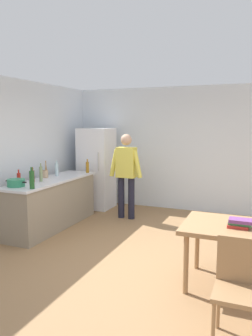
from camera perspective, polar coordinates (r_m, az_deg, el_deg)
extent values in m
plane|color=#936D47|center=(4.81, 2.23, -15.67)|extent=(14.00, 14.00, 0.00)
cube|color=silver|center=(7.33, 10.41, 3.25)|extent=(6.40, 0.12, 2.70)
cube|color=silver|center=(6.01, -20.96, 1.88)|extent=(0.12, 5.60, 2.70)
cube|color=gray|center=(6.25, -12.70, -6.15)|extent=(0.60, 2.12, 0.86)
cube|color=silver|center=(6.15, -12.83, -2.08)|extent=(0.64, 2.20, 0.04)
cube|color=white|center=(7.45, -5.11, -0.06)|extent=(0.70, 0.64, 1.80)
cylinder|color=#B2B2B7|center=(7.03, -4.82, 1.11)|extent=(0.02, 0.02, 0.40)
cylinder|color=#1E1E2D|center=(6.69, -0.83, -5.11)|extent=(0.13, 0.13, 0.84)
cylinder|color=#1E1E2D|center=(6.61, 0.93, -5.27)|extent=(0.13, 0.13, 0.84)
cube|color=#D8CC4C|center=(6.53, 0.04, 0.98)|extent=(0.38, 0.22, 0.60)
sphere|color=tan|center=(6.49, 0.05, 4.93)|extent=(0.22, 0.22, 0.22)
cylinder|color=#D8CC4C|center=(6.59, -2.10, 0.87)|extent=(0.20, 0.09, 0.55)
cylinder|color=#D8CC4C|center=(6.40, 1.98, 0.66)|extent=(0.20, 0.09, 0.55)
cube|color=#9E754C|center=(4.03, 20.05, -9.89)|extent=(1.40, 0.90, 0.05)
cylinder|color=#9E754C|center=(3.90, 10.35, -16.03)|extent=(0.06, 0.06, 0.70)
cylinder|color=#9E754C|center=(4.54, 12.25, -12.58)|extent=(0.06, 0.06, 0.70)
cylinder|color=#9E754C|center=(3.13, 14.86, -25.20)|extent=(0.04, 0.04, 0.45)
cylinder|color=#9E754C|center=(3.44, 15.72, -22.00)|extent=(0.04, 0.04, 0.45)
cube|color=#9E754C|center=(3.15, 18.94, -19.98)|extent=(0.42, 0.42, 0.04)
cube|color=#9E754C|center=(3.23, 19.35, -14.81)|extent=(0.42, 0.04, 0.42)
cylinder|color=#2D845B|center=(5.59, -18.52, -2.45)|extent=(0.28, 0.28, 0.12)
cube|color=black|center=(5.70, -19.83, -2.11)|extent=(0.06, 0.03, 0.02)
cube|color=black|center=(5.48, -17.19, -2.38)|extent=(0.06, 0.03, 0.02)
cylinder|color=tan|center=(6.34, -13.82, -1.00)|extent=(0.11, 0.11, 0.14)
cylinder|color=olive|center=(6.31, -13.69, 0.25)|extent=(0.02, 0.05, 0.22)
cylinder|color=olive|center=(6.30, -13.77, 0.24)|extent=(0.02, 0.04, 0.22)
cylinder|color=#5B3314|center=(5.92, -15.86, -1.40)|extent=(0.06, 0.06, 0.20)
cylinder|color=#5B3314|center=(5.90, -15.91, -0.15)|extent=(0.02, 0.02, 0.06)
cylinder|color=silver|center=(6.48, -11.93, -0.31)|extent=(0.07, 0.07, 0.24)
cylinder|color=silver|center=(6.46, -11.96, 1.01)|extent=(0.03, 0.03, 0.06)
cylinder|color=gray|center=(5.94, -14.54, -1.02)|extent=(0.06, 0.06, 0.26)
cylinder|color=gray|center=(5.92, -14.59, 0.51)|extent=(0.02, 0.02, 0.06)
cylinder|color=#996619|center=(6.81, -6.71, 0.11)|extent=(0.06, 0.06, 0.22)
cylinder|color=#996619|center=(6.79, -6.73, 1.28)|extent=(0.03, 0.03, 0.06)
cylinder|color=#B22319|center=(5.83, -18.10, -1.73)|extent=(0.06, 0.06, 0.18)
cylinder|color=#B22319|center=(5.81, -18.15, -0.56)|extent=(0.02, 0.02, 0.06)
cylinder|color=#1E5123|center=(5.31, -16.02, -1.99)|extent=(0.08, 0.08, 0.28)
cylinder|color=#1E5123|center=(5.29, -16.09, -0.18)|extent=(0.03, 0.03, 0.06)
cube|color=#B22D28|center=(3.96, 18.84, -9.50)|extent=(0.22, 0.17, 0.03)
cube|color=#387A47|center=(3.96, 19.16, -9.06)|extent=(0.25, 0.15, 0.03)
cube|color=#753D7F|center=(3.94, 19.28, -8.64)|extent=(0.25, 0.16, 0.04)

